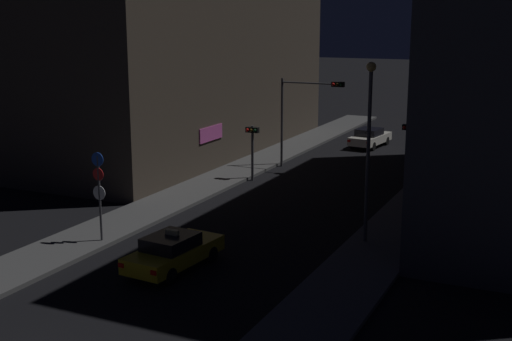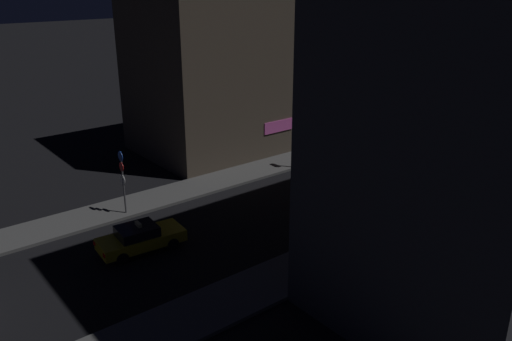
{
  "view_description": "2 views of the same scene",
  "coord_description": "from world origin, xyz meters",
  "px_view_note": "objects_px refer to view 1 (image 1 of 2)",
  "views": [
    {
      "loc": [
        12.95,
        -11.6,
        9.54
      ],
      "look_at": [
        -0.39,
        16.67,
        2.54
      ],
      "focal_mm": 47.97,
      "sensor_mm": 36.0,
      "label": 1
    },
    {
      "loc": [
        21.89,
        -0.66,
        13.46
      ],
      "look_at": [
        -1.62,
        18.15,
        2.19
      ],
      "focal_mm": 36.62,
      "sensor_mm": 36.0,
      "label": 2
    }
  ],
  "objects_px": {
    "traffic_light_right_kerb": "(409,140)",
    "street_lamp_far_block": "(443,98)",
    "sign_pole_left": "(99,188)",
    "street_lamp_near_block": "(369,135)",
    "far_car": "(370,137)",
    "taxi": "(173,251)",
    "traffic_light_left_kerb": "(252,141)",
    "traffic_light_overhead": "(304,105)"
  },
  "relations": [
    {
      "from": "taxi",
      "to": "traffic_light_overhead",
      "type": "xyz_separation_m",
      "value": [
        -2.12,
        19.12,
        3.4
      ]
    },
    {
      "from": "traffic_light_left_kerb",
      "to": "street_lamp_far_block",
      "type": "bearing_deg",
      "value": 38.05
    },
    {
      "from": "taxi",
      "to": "far_car",
      "type": "distance_m",
      "value": 28.36
    },
    {
      "from": "taxi",
      "to": "traffic_light_left_kerb",
      "type": "relative_size",
      "value": 1.38
    },
    {
      "from": "far_car",
      "to": "street_lamp_far_block",
      "type": "distance_m",
      "value": 9.64
    },
    {
      "from": "traffic_light_overhead",
      "to": "traffic_light_right_kerb",
      "type": "relative_size",
      "value": 1.61
    },
    {
      "from": "taxi",
      "to": "sign_pole_left",
      "type": "relative_size",
      "value": 1.19
    },
    {
      "from": "taxi",
      "to": "sign_pole_left",
      "type": "distance_m",
      "value": 4.91
    },
    {
      "from": "traffic_light_overhead",
      "to": "street_lamp_near_block",
      "type": "relative_size",
      "value": 0.76
    },
    {
      "from": "traffic_light_right_kerb",
      "to": "street_lamp_far_block",
      "type": "height_order",
      "value": "street_lamp_far_block"
    },
    {
      "from": "traffic_light_left_kerb",
      "to": "street_lamp_near_block",
      "type": "relative_size",
      "value": 0.44
    },
    {
      "from": "taxi",
      "to": "street_lamp_near_block",
      "type": "distance_m",
      "value": 9.34
    },
    {
      "from": "far_car",
      "to": "traffic_light_left_kerb",
      "type": "distance_m",
      "value": 14.18
    },
    {
      "from": "traffic_light_left_kerb",
      "to": "street_lamp_far_block",
      "type": "distance_m",
      "value": 12.38
    },
    {
      "from": "far_car",
      "to": "sign_pole_left",
      "type": "relative_size",
      "value": 1.2
    },
    {
      "from": "street_lamp_near_block",
      "to": "sign_pole_left",
      "type": "bearing_deg",
      "value": -155.18
    },
    {
      "from": "far_car",
      "to": "street_lamp_far_block",
      "type": "xyz_separation_m",
      "value": [
        6.29,
        -6.17,
        3.91
      ]
    },
    {
      "from": "taxi",
      "to": "traffic_light_left_kerb",
      "type": "height_order",
      "value": "traffic_light_left_kerb"
    },
    {
      "from": "traffic_light_right_kerb",
      "to": "street_lamp_far_block",
      "type": "xyz_separation_m",
      "value": [
        1.05,
        4.24,
        2.06
      ]
    },
    {
      "from": "taxi",
      "to": "street_lamp_near_block",
      "type": "height_order",
      "value": "street_lamp_near_block"
    },
    {
      "from": "traffic_light_left_kerb",
      "to": "traffic_light_right_kerb",
      "type": "xyz_separation_m",
      "value": [
        8.54,
        3.26,
        0.17
      ]
    },
    {
      "from": "traffic_light_overhead",
      "to": "street_lamp_far_block",
      "type": "distance_m",
      "value": 8.64
    },
    {
      "from": "traffic_light_right_kerb",
      "to": "sign_pole_left",
      "type": "distance_m",
      "value": 19.11
    },
    {
      "from": "traffic_light_right_kerb",
      "to": "street_lamp_far_block",
      "type": "relative_size",
      "value": 0.48
    },
    {
      "from": "traffic_light_overhead",
      "to": "traffic_light_left_kerb",
      "type": "bearing_deg",
      "value": -108.92
    },
    {
      "from": "sign_pole_left",
      "to": "street_lamp_near_block",
      "type": "height_order",
      "value": "street_lamp_near_block"
    },
    {
      "from": "traffic_light_overhead",
      "to": "street_lamp_near_block",
      "type": "xyz_separation_m",
      "value": [
        7.99,
        -13.11,
        0.67
      ]
    },
    {
      "from": "street_lamp_far_block",
      "to": "traffic_light_right_kerb",
      "type": "bearing_deg",
      "value": -103.87
    },
    {
      "from": "traffic_light_right_kerb",
      "to": "sign_pole_left",
      "type": "height_order",
      "value": "sign_pole_left"
    },
    {
      "from": "far_car",
      "to": "traffic_light_right_kerb",
      "type": "xyz_separation_m",
      "value": [
        5.24,
        -10.42,
        1.85
      ]
    },
    {
      "from": "taxi",
      "to": "traffic_light_overhead",
      "type": "bearing_deg",
      "value": 96.32
    },
    {
      "from": "taxi",
      "to": "street_lamp_near_block",
      "type": "bearing_deg",
      "value": 45.66
    },
    {
      "from": "sign_pole_left",
      "to": "traffic_light_left_kerb",
      "type": "bearing_deg",
      "value": 86.69
    },
    {
      "from": "far_car",
      "to": "street_lamp_near_block",
      "type": "bearing_deg",
      "value": -74.46
    },
    {
      "from": "street_lamp_near_block",
      "to": "traffic_light_right_kerb",
      "type": "bearing_deg",
      "value": 94.67
    },
    {
      "from": "traffic_light_left_kerb",
      "to": "far_car",
      "type": "bearing_deg",
      "value": 76.42
    },
    {
      "from": "traffic_light_overhead",
      "to": "sign_pole_left",
      "type": "relative_size",
      "value": 1.5
    },
    {
      "from": "street_lamp_near_block",
      "to": "traffic_light_left_kerb",
      "type": "bearing_deg",
      "value": 137.69
    },
    {
      "from": "far_car",
      "to": "traffic_light_right_kerb",
      "type": "bearing_deg",
      "value": -63.3
    },
    {
      "from": "sign_pole_left",
      "to": "street_lamp_near_block",
      "type": "relative_size",
      "value": 0.51
    },
    {
      "from": "taxi",
      "to": "far_car",
      "type": "height_order",
      "value": "taxi"
    },
    {
      "from": "traffic_light_left_kerb",
      "to": "traffic_light_right_kerb",
      "type": "relative_size",
      "value": 0.93
    }
  ]
}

